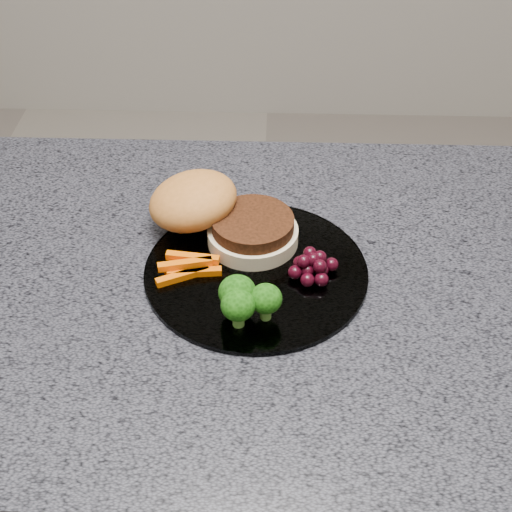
{
  "coord_description": "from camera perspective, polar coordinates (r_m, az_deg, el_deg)",
  "views": [
    {
      "loc": [
        0.04,
        -0.61,
        1.45
      ],
      "look_at": [
        0.02,
        0.01,
        0.93
      ],
      "focal_mm": 50.0,
      "sensor_mm": 36.0,
      "label": 1
    }
  ],
  "objects": [
    {
      "name": "countertop",
      "position": [
        0.84,
        -1.47,
        -2.75
      ],
      "size": [
        1.2,
        0.6,
        0.04
      ],
      "primitive_type": "cube",
      "color": "#484852",
      "rests_on": "island_cabinet"
    },
    {
      "name": "grape_bunch",
      "position": [
        0.81,
        4.57,
        -0.82
      ],
      "size": [
        0.06,
        0.05,
        0.03
      ],
      "rotation": [
        0.0,
        0.0,
        -0.14
      ],
      "color": "black",
      "rests_on": "plate"
    },
    {
      "name": "burger",
      "position": [
        0.87,
        -3.38,
        3.35
      ],
      "size": [
        0.21,
        0.17,
        0.06
      ],
      "rotation": [
        0.0,
        0.0,
        -0.33
      ],
      "color": "beige",
      "rests_on": "plate"
    },
    {
      "name": "carrot_sticks",
      "position": [
        0.82,
        -5.39,
        -0.88
      ],
      "size": [
        0.07,
        0.05,
        0.02
      ],
      "rotation": [
        0.0,
        0.0,
        -0.03
      ],
      "color": "#F66304",
      "rests_on": "plate"
    },
    {
      "name": "broccoli",
      "position": [
        0.75,
        -0.86,
        -3.44
      ],
      "size": [
        0.07,
        0.06,
        0.05
      ],
      "rotation": [
        0.0,
        0.0,
        -0.43
      ],
      "color": "#5F9B38",
      "rests_on": "plate"
    },
    {
      "name": "island_cabinet",
      "position": [
        1.19,
        -1.09,
        -18.69
      ],
      "size": [
        1.2,
        0.6,
        0.86
      ],
      "primitive_type": "cube",
      "color": "brown",
      "rests_on": "ground"
    },
    {
      "name": "plate",
      "position": [
        0.83,
        0.0,
        -1.21
      ],
      "size": [
        0.26,
        0.26,
        0.01
      ],
      "primitive_type": "cylinder",
      "color": "white",
      "rests_on": "countertop"
    }
  ]
}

